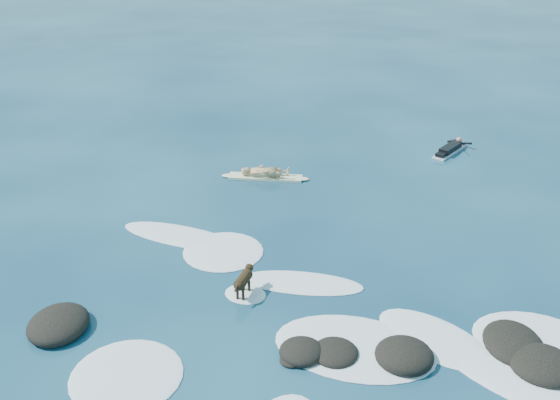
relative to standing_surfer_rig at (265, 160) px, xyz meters
The scene contains 6 objects.
ground 8.05m from the standing_surfer_rig, 61.45° to the right, with size 160.00×160.00×0.00m, color #0A2642.
reef_rocks 11.23m from the standing_surfer_rig, 56.24° to the right, with size 14.53×7.82×0.57m.
breaking_foam 8.70m from the standing_surfer_rig, 52.95° to the right, with size 13.74×7.86×0.12m.
standing_surfer_rig is the anchor object (origin of this frame).
paddling_surfer_rig 7.83m from the standing_surfer_rig, 46.33° to the left, with size 1.18×2.42×0.42m.
dog 7.43m from the standing_surfer_rig, 66.11° to the right, with size 0.39×1.16×0.74m.
Camera 1 is at (5.96, -11.18, 9.07)m, focal length 40.00 mm.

